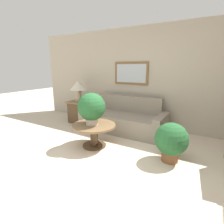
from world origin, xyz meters
TOP-DOWN VIEW (x-y plane):
  - ground_plane at (0.00, 0.00)m, footprint 20.00×20.00m
  - wall_back at (-0.01, 2.85)m, footprint 7.50×0.09m
  - couch_main at (-0.57, 2.25)m, footprint 2.16×0.89m
  - coffee_table at (-0.64, 1.09)m, footprint 0.88×0.88m
  - side_table at (-2.00, 2.22)m, footprint 0.57×0.57m
  - table_lamp at (-2.00, 2.22)m, footprint 0.48×0.48m
  - potted_plant_on_table at (-0.67, 1.07)m, footprint 0.55×0.55m
  - potted_plant_floor at (0.84, 1.27)m, footprint 0.56×0.56m

SIDE VIEW (x-z plane):
  - ground_plane at x=0.00m, z-range 0.00..0.00m
  - couch_main at x=-0.57m, z-range -0.15..0.71m
  - side_table at x=-2.00m, z-range 0.01..0.63m
  - coffee_table at x=-0.64m, z-range 0.11..0.58m
  - potted_plant_floor at x=0.84m, z-range 0.04..0.73m
  - potted_plant_on_table at x=-0.67m, z-range 0.50..1.14m
  - table_lamp at x=-2.00m, z-range 0.75..1.35m
  - wall_back at x=-0.01m, z-range 0.00..2.60m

